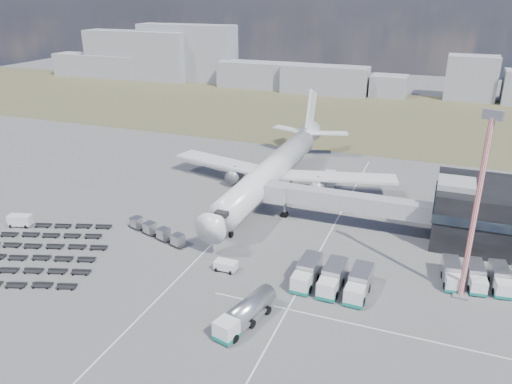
% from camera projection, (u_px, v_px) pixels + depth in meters
% --- Properties ---
extents(ground, '(420.00, 420.00, 0.00)m').
position_uv_depth(ground, '(209.00, 261.00, 80.84)').
color(ground, '#565659').
rests_on(ground, ground).
extents(grass_strip, '(420.00, 90.00, 0.01)m').
position_uv_depth(grass_strip, '(347.00, 114.00, 175.89)').
color(grass_strip, '#4E4E2F').
rests_on(grass_strip, ground).
extents(lane_markings, '(47.12, 110.00, 0.01)m').
position_uv_depth(lane_markings, '(272.00, 263.00, 80.16)').
color(lane_markings, silver).
rests_on(lane_markings, ground).
extents(jet_bridge, '(30.30, 3.80, 7.05)m').
position_uv_depth(jet_bridge, '(335.00, 200.00, 91.27)').
color(jet_bridge, '#939399').
rests_on(jet_bridge, ground).
extents(airliner, '(51.59, 64.53, 17.62)m').
position_uv_depth(airliner, '(275.00, 168.00, 106.82)').
color(airliner, silver).
rests_on(airliner, ground).
extents(skyline, '(309.62, 27.48, 25.84)m').
position_uv_depth(skyline, '(286.00, 68.00, 219.24)').
color(skyline, gray).
rests_on(skyline, ground).
extents(fuel_tanker, '(5.24, 10.91, 3.42)m').
position_uv_depth(fuel_tanker, '(245.00, 313.00, 64.98)').
color(fuel_tanker, silver).
rests_on(fuel_tanker, ground).
extents(pushback_tug, '(3.53, 2.00, 1.56)m').
position_uv_depth(pushback_tug, '(226.00, 266.00, 77.79)').
color(pushback_tug, silver).
rests_on(pushback_tug, ground).
extents(utility_van, '(4.54, 2.99, 2.24)m').
position_uv_depth(utility_van, '(20.00, 221.00, 92.26)').
color(utility_van, silver).
rests_on(utility_van, ground).
extents(catering_truck, '(3.53, 6.24, 2.70)m').
position_uv_depth(catering_truck, '(330.00, 180.00, 111.06)').
color(catering_truck, silver).
rests_on(catering_truck, ground).
extents(service_trucks_near, '(10.83, 8.35, 3.21)m').
position_uv_depth(service_trucks_near, '(332.00, 278.00, 72.75)').
color(service_trucks_near, silver).
rests_on(service_trucks_near, ground).
extents(service_trucks_far, '(13.31, 8.55, 2.77)m').
position_uv_depth(service_trucks_far, '(488.00, 277.00, 73.32)').
color(service_trucks_far, silver).
rests_on(service_trucks_far, ground).
extents(uld_row, '(13.88, 6.08, 1.94)m').
position_uv_depth(uld_row, '(157.00, 231.00, 88.25)').
color(uld_row, black).
rests_on(uld_row, ground).
extents(baggage_dollies, '(26.40, 26.70, 0.68)m').
position_uv_depth(baggage_dollies, '(34.00, 252.00, 82.71)').
color(baggage_dollies, black).
rests_on(baggage_dollies, ground).
extents(floodlight_mast, '(2.56, 2.09, 27.06)m').
position_uv_depth(floodlight_mast, '(476.00, 210.00, 66.46)').
color(floodlight_mast, red).
rests_on(floodlight_mast, ground).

